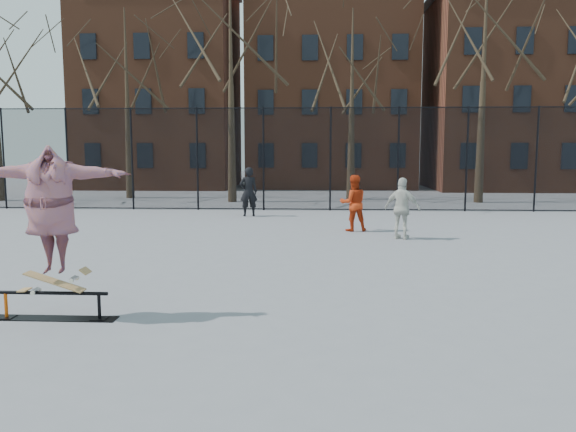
# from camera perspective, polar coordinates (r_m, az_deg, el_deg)

# --- Properties ---
(ground) EXTENTS (100.00, 100.00, 0.00)m
(ground) POSITION_cam_1_polar(r_m,az_deg,el_deg) (9.19, -1.46, -8.42)
(ground) COLOR slate
(skate_rail) EXTENTS (1.84, 0.28, 0.40)m
(skate_rail) POSITION_cam_1_polar(r_m,az_deg,el_deg) (8.79, -22.80, -8.62)
(skate_rail) COLOR black
(skate_rail) RESTS_ON ground
(skateboard) EXTENTS (0.92, 0.22, 0.11)m
(skateboard) POSITION_cam_1_polar(r_m,az_deg,el_deg) (8.69, -22.58, -6.72)
(skateboard) COLOR #A67F42
(skateboard) RESTS_ON skate_rail
(skater) EXTENTS (2.26, 0.89, 1.79)m
(skater) POSITION_cam_1_polar(r_m,az_deg,el_deg) (8.53, -22.87, -0.51)
(skater) COLOR navy
(skater) RESTS_ON skateboard
(bystander_black) EXTENTS (0.72, 0.55, 1.75)m
(bystander_black) POSITION_cam_1_polar(r_m,az_deg,el_deg) (20.08, -4.03, 2.48)
(bystander_black) COLOR black
(bystander_black) RESTS_ON ground
(bystander_red) EXTENTS (0.89, 0.75, 1.65)m
(bystander_red) POSITION_cam_1_polar(r_m,az_deg,el_deg) (16.55, 6.65, 1.31)
(bystander_red) COLOR #BD3110
(bystander_red) RESTS_ON ground
(bystander_white) EXTENTS (1.04, 0.81, 1.65)m
(bystander_white) POSITION_cam_1_polar(r_m,az_deg,el_deg) (15.27, 11.54, 0.75)
(bystander_white) COLOR beige
(bystander_white) RESTS_ON ground
(fence) EXTENTS (34.03, 0.07, 4.00)m
(fence) POSITION_cam_1_polar(r_m,az_deg,el_deg) (21.85, 1.13, 5.95)
(fence) COLOR black
(fence) RESTS_ON ground
(tree_row) EXTENTS (33.66, 7.46, 10.67)m
(tree_row) POSITION_cam_1_polar(r_m,az_deg,el_deg) (26.46, 0.93, 17.66)
(tree_row) COLOR black
(tree_row) RESTS_ON ground
(rowhouses) EXTENTS (29.00, 7.00, 13.00)m
(rowhouses) POSITION_cam_1_polar(r_m,az_deg,el_deg) (35.02, 3.08, 12.88)
(rowhouses) COLOR brown
(rowhouses) RESTS_ON ground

